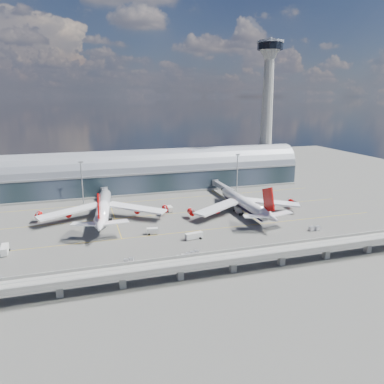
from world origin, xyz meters
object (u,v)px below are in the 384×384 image
object	(u,v)px
cargo_train_2	(315,229)
service_truck_0	(5,250)
service_truck_2	(194,236)
service_truck_5	(102,212)
floodlight_mast_left	(82,181)
cargo_train_1	(188,255)
airliner_right	(245,204)
service_truck_3	(238,210)
floodlight_mast_right	(237,172)
airliner_left	(103,208)
cargo_train_0	(129,260)
service_truck_1	(152,231)
control_tower	(267,112)
service_truck_4	(170,209)

from	to	relation	value
cargo_train_2	service_truck_0	bearing A→B (deg)	74.28
service_truck_2	service_truck_5	xyz separation A→B (m)	(-37.12, 49.18, -0.20)
floodlight_mast_left	service_truck_5	world-z (taller)	floodlight_mast_left
cargo_train_1	service_truck_5	bearing A→B (deg)	43.46
airliner_right	service_truck_3	world-z (taller)	airliner_right
floodlight_mast_right	airliner_left	xyz separation A→B (m)	(-90.72, -34.98, -7.41)
airliner_right	cargo_train_0	bearing A→B (deg)	-148.36
service_truck_2	service_truck_1	bearing A→B (deg)	45.50
cargo_train_0	airliner_right	bearing A→B (deg)	-39.04
control_tower	service_truck_0	size ratio (longest dim) A/B	12.60
cargo_train_1	floodlight_mast_right	bearing A→B (deg)	-13.97
service_truck_0	cargo_train_2	distance (m)	137.91
airliner_left	service_truck_4	distance (m)	36.86
cargo_train_0	cargo_train_1	distance (m)	23.52
service_truck_5	cargo_train_0	xyz separation A→B (m)	(5.65, -65.11, -0.57)
service_truck_0	service_truck_3	size ratio (longest dim) A/B	1.23
floodlight_mast_left	cargo_train_2	bearing A→B (deg)	-37.87
floodlight_mast_left	cargo_train_2	xyz separation A→B (m)	(104.65, -81.36, -12.61)
service_truck_2	service_truck_3	distance (m)	47.12
service_truck_5	cargo_train_0	world-z (taller)	service_truck_5
airliner_left	service_truck_4	xyz separation A→B (m)	(36.36, 3.84, -4.69)
airliner_left	service_truck_4	bearing A→B (deg)	12.87
floodlight_mast_right	service_truck_5	bearing A→B (deg)	-164.27
floodlight_mast_left	cargo_train_0	distance (m)	92.81
service_truck_1	service_truck_3	size ratio (longest dim) A/B	0.82
service_truck_4	service_truck_2	bearing A→B (deg)	-91.43
service_truck_5	cargo_train_1	bearing A→B (deg)	-128.44
service_truck_4	cargo_train_1	size ratio (longest dim) A/B	0.49
service_truck_5	cargo_train_0	size ratio (longest dim) A/B	1.27
control_tower	service_truck_1	world-z (taller)	control_tower
service_truck_4	cargo_train_2	world-z (taller)	service_truck_4
airliner_right	service_truck_4	size ratio (longest dim) A/B	12.59
service_truck_4	floodlight_mast_right	bearing A→B (deg)	27.77
service_truck_0	airliner_left	bearing A→B (deg)	34.39
floodlight_mast_left	cargo_train_1	distance (m)	100.70
floodlight_mast_left	service_truck_1	size ratio (longest dim) A/B	4.76
service_truck_4	service_truck_5	size ratio (longest dim) A/B	0.93
cargo_train_2	cargo_train_1	bearing A→B (deg)	89.35
control_tower	service_truck_4	world-z (taller)	control_tower
floodlight_mast_right	airliner_left	size ratio (longest dim) A/B	0.36
service_truck_3	service_truck_4	size ratio (longest dim) A/B	1.24
airliner_left	service_truck_3	distance (m)	72.73
control_tower	service_truck_0	world-z (taller)	control_tower
airliner_right	cargo_train_2	bearing A→B (deg)	-59.74
floodlight_mast_left	service_truck_5	bearing A→B (deg)	-70.70
service_truck_0	service_truck_5	world-z (taller)	service_truck_0
control_tower	floodlight_mast_right	bearing A→B (deg)	-141.34
service_truck_3	service_truck_2	bearing A→B (deg)	-129.80
airliner_left	cargo_train_2	xyz separation A→B (m)	(95.37, -46.38, -5.21)
cargo_train_1	cargo_train_0	bearing A→B (deg)	106.03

